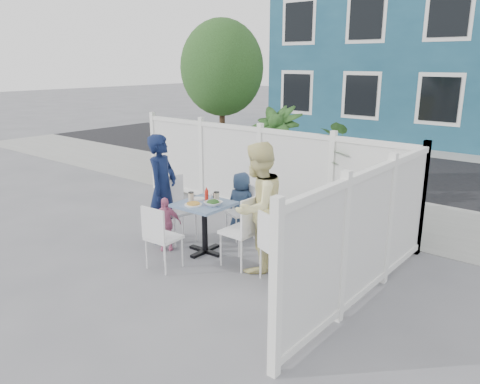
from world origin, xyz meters
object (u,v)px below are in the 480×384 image
Objects in this scene: woman at (258,208)px; boy at (241,204)px; man at (163,189)px; toddler at (165,224)px; chair_right at (245,226)px; utility_cabinet at (221,154)px; main_table at (204,214)px; chair_left at (175,204)px; chair_near at (159,233)px; spare_table at (326,228)px; chair_back at (244,207)px.

woman reaches higher than boy.
man is 2.09× the size of toddler.
toddler is (-1.31, -0.28, -0.19)m from chair_right.
utility_cabinet is 0.72× the size of man.
main_table is (2.84, -3.55, -0.01)m from utility_cabinet.
toddler is (0.28, -0.23, -0.44)m from man.
chair_left is 1.67m from woman.
chair_near is at bearing 135.24° from chair_right.
woman is (1.75, 0.11, 0.03)m from man.
utility_cabinet reaches higher than chair_right.
spare_table is at bearing 24.02° from main_table.
chair_right reaches higher than chair_left.
woman is at bearing 98.72° from chair_left.
chair_back is 0.96× the size of chair_near.
utility_cabinet is 3.95m from chair_back.
chair_left is 1.12× the size of chair_near.
utility_cabinet reaches higher than toddler.
boy is (-1.62, 0.17, -0.03)m from spare_table.
spare_table is at bearing -23.01° from toddler.
main_table reaches higher than spare_table.
chair_near is 1.69m from boy.
chair_right is 1.15m from chair_near.
spare_table is at bearing -42.10° from utility_cabinet.
man reaches higher than boy.
chair_left is at bearing 87.09° from chair_right.
man is at bearing 69.29° from chair_back.
chair_left reaches higher than chair_near.
boy is at bearing 149.16° from chair_left.
chair_left is at bearing 122.38° from chair_near.
chair_left is 0.58× the size of woman.
utility_cabinet is at bearing 7.61° from man.
chair_left reaches higher than chair_back.
main_table is at bearing -90.29° from woman.
chair_left is 1.09m from chair_back.
main_table is 0.76× the size of chair_left.
chair_left is at bearing -94.78° from woman.
boy is 1.30× the size of toddler.
woman reaches higher than main_table.
chair_near is 0.53× the size of man.
chair_left is at bearing -58.11° from man.
chair_back is at bearing -136.02° from woman.
boy is (-0.80, 0.89, -0.06)m from chair_right.
woman is (3.77, -3.50, 0.26)m from utility_cabinet.
chair_right is 1.18× the size of chair_back.
boy is at bearing -52.97° from utility_cabinet.
boy reaches higher than main_table.
boy reaches higher than spare_table.
chair_left is 1.00× the size of chair_right.
utility_cabinet reaches higher than chair_back.
chair_right reaches higher than chair_back.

